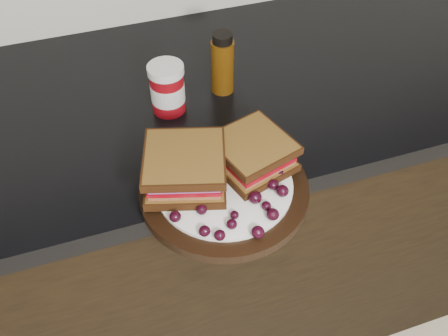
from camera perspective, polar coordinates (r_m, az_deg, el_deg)
The scene contains 31 objects.
base_cabinets at distance 1.36m, azimuth -7.68°, elevation -8.23°, with size 3.96×0.58×0.86m, color black.
countertop at distance 1.03m, azimuth -10.11°, elevation 6.46°, with size 3.98×0.60×0.04m, color black.
plate at distance 0.83m, azimuth 0.00°, elevation -2.45°, with size 0.28×0.28×0.02m, color black.
sandwich_left at distance 0.80m, azimuth -4.48°, elevation 0.01°, with size 0.13×0.13×0.06m, color brown, non-canonical shape.
sandwich_right at distance 0.83m, azimuth 3.25°, elevation 1.66°, with size 0.12×0.12×0.05m, color brown, non-canonical shape.
grape_0 at distance 0.76m, azimuth -5.60°, elevation -5.54°, with size 0.02×0.02×0.02m, color black.
grape_1 at distance 0.77m, azimuth -2.57°, elevation -4.77°, with size 0.02×0.02×0.02m, color black.
grape_2 at distance 0.74m, azimuth -2.24°, elevation -7.21°, with size 0.02×0.02×0.02m, color black.
grape_3 at distance 0.74m, azimuth -0.49°, elevation -7.68°, with size 0.02×0.02×0.02m, color black.
grape_4 at distance 0.75m, azimuth 0.90°, elevation -6.44°, with size 0.02×0.02×0.02m, color black.
grape_5 at distance 0.76m, azimuth 1.20°, elevation -5.38°, with size 0.01×0.01×0.01m, color black.
grape_6 at distance 0.74m, azimuth 3.88°, elevation -7.32°, with size 0.02×0.02×0.02m, color black.
grape_7 at distance 0.76m, azimuth 5.59°, elevation -5.30°, with size 0.02×0.02×0.02m, color black.
grape_8 at distance 0.78m, azimuth 4.86°, elevation -4.33°, with size 0.02×0.02×0.01m, color black.
grape_9 at distance 0.78m, azimuth 3.58°, elevation -3.37°, with size 0.02×0.02×0.02m, color black.
grape_10 at distance 0.80m, azimuth 6.70°, elevation -2.62°, with size 0.02×0.02×0.02m, color black.
grape_11 at distance 0.80m, azimuth 5.63°, elevation -1.90°, with size 0.02×0.02×0.02m, color black.
grape_12 at distance 0.82m, azimuth 6.38°, elevation -0.70°, with size 0.02×0.02×0.02m, color black.
grape_13 at distance 0.85m, azimuth 4.75°, elevation 1.29°, with size 0.02×0.02×0.02m, color black.
grape_14 at distance 0.85m, azimuth 3.32°, elevation 1.26°, with size 0.02×0.02×0.01m, color black.
grape_15 at distance 0.84m, azimuth 2.61°, elevation 0.77°, with size 0.02×0.02×0.02m, color black.
grape_16 at distance 0.83m, azimuth -5.17°, elevation 0.25°, with size 0.02×0.02×0.02m, color black.
grape_17 at distance 0.83m, azimuth -4.06°, elevation -0.23°, with size 0.02×0.02×0.02m, color black.
grape_18 at distance 0.81m, azimuth -5.98°, elevation -1.65°, with size 0.02×0.02×0.02m, color black.
grape_19 at distance 0.80m, azimuth -5.35°, elevation -2.25°, with size 0.02×0.02×0.02m, color black.
grape_20 at distance 0.79m, azimuth -3.73°, elevation -3.08°, with size 0.02×0.02×0.02m, color black.
grape_21 at distance 0.81m, azimuth -2.88°, elevation -1.08°, with size 0.02×0.02×0.02m, color black.
grape_22 at distance 0.80m, azimuth -3.80°, elevation -1.86°, with size 0.02×0.02×0.02m, color black.
grape_23 at distance 0.80m, azimuth -7.40°, elevation -2.17°, with size 0.02×0.02×0.02m, color black.
condiment_jar at distance 0.96m, azimuth -6.49°, elevation 9.02°, with size 0.07×0.07×0.10m, color maroon.
oil_bottle at distance 1.00m, azimuth -0.18°, elevation 11.92°, with size 0.05×0.05×0.13m, color #492907.
Camera 1 is at (-0.08, 0.90, 1.53)m, focal length 40.00 mm.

